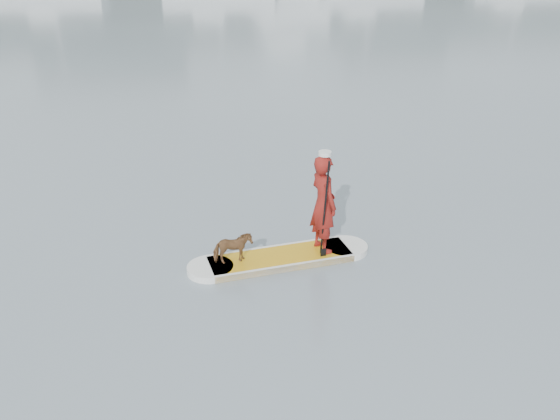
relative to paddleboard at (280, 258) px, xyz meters
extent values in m
plane|color=slate|center=(0.48, -0.70, -0.06)|extent=(140.00, 140.00, 0.00)
cube|color=#CD9313|center=(0.00, 0.00, 0.00)|extent=(2.60, 1.22, 0.12)
cylinder|color=silver|center=(-1.23, -0.22, 0.00)|extent=(0.80, 0.80, 0.12)
cylinder|color=silver|center=(1.23, 0.22, 0.00)|extent=(0.80, 0.80, 0.12)
cube|color=silver|center=(-0.06, 0.36, 0.00)|extent=(2.47, 0.50, 0.12)
cube|color=silver|center=(0.06, -0.36, 0.00)|extent=(2.47, 0.50, 0.12)
imported|color=maroon|center=(0.78, 0.14, 0.95)|extent=(0.62, 0.75, 1.78)
cylinder|color=silver|center=(0.78, 0.14, 1.87)|extent=(0.22, 0.22, 0.07)
imported|color=brown|center=(-0.83, -0.15, 0.34)|extent=(0.70, 0.41, 0.56)
cylinder|color=black|center=(0.75, -0.12, 0.94)|extent=(0.09, 0.30, 1.89)
cube|color=black|center=(0.75, -0.12, 0.04)|extent=(0.10, 0.04, 0.32)
camera|label=1|loc=(-1.22, -9.51, 5.42)|focal=40.00mm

